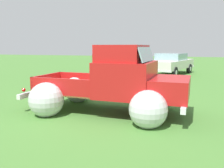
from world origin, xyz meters
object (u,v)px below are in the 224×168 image
vintage_pickup_truck (117,87)px  spectator_0 (96,64)px  show_car_0 (121,62)px  spectator_1 (144,63)px  lane_cone_0 (97,84)px  show_car_1 (170,63)px

vintage_pickup_truck → spectator_0: bearing=119.6°
show_car_0 → spectator_1: spectator_1 is taller
spectator_0 → spectator_1: bearing=140.5°
vintage_pickup_truck → lane_cone_0: size_ratio=7.45×
spectator_0 → lane_cone_0: 2.45m
show_car_0 → show_car_1: same height
spectator_1 → lane_cone_0: bearing=-30.9°
show_car_0 → spectator_0: spectator_0 is taller
show_car_1 → show_car_0: bearing=-73.2°
vintage_pickup_truck → show_car_1: size_ratio=0.94×
vintage_pickup_truck → lane_cone_0: 3.33m
vintage_pickup_truck → spectator_1: vintage_pickup_truck is taller
show_car_1 → lane_cone_0: size_ratio=7.93×
spectator_1 → show_car_1: bearing=155.0°
show_car_0 → lane_cone_0: 7.41m
show_car_0 → vintage_pickup_truck: bearing=17.8°
lane_cone_0 → spectator_1: bearing=68.2°
show_car_0 → show_car_1: (3.42, -0.00, 0.01)m
vintage_pickup_truck → spectator_1: bearing=95.3°
show_car_0 → spectator_1: bearing=34.3°
spectator_1 → lane_cone_0: (-1.40, -3.48, -0.71)m
vintage_pickup_truck → spectator_0: 5.64m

